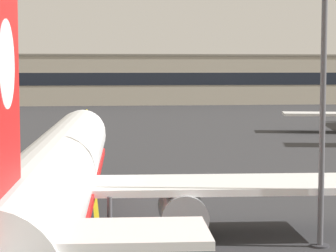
# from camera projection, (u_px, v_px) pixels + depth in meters

# --- Properties ---
(taxiway_centreline) EXTENTS (1.75, 180.00, 0.01)m
(taxiway_centreline) POSITION_uv_depth(u_px,v_px,m) (93.00, 182.00, 51.61)
(taxiway_centreline) COLOR yellow
(taxiway_centreline) RESTS_ON ground
(airliner_foreground) EXTENTS (32.20, 41.51, 11.65)m
(airliner_foreground) POSITION_uv_depth(u_px,v_px,m) (58.00, 175.00, 33.78)
(airliner_foreground) COLOR white
(airliner_foreground) RESTS_ON ground
(apron_lamp_post) EXTENTS (2.24, 0.90, 13.22)m
(apron_lamp_post) POSITION_uv_depth(u_px,v_px,m) (323.00, 104.00, 32.45)
(apron_lamp_post) COLOR #515156
(apron_lamp_post) RESTS_ON ground
(safety_cone_by_nose_gear) EXTENTS (0.44, 0.44, 0.55)m
(safety_cone_by_nose_gear) POSITION_uv_depth(u_px,v_px,m) (80.00, 181.00, 50.50)
(safety_cone_by_nose_gear) COLOR orange
(safety_cone_by_nose_gear) RESTS_ON ground
(terminal_building) EXTENTS (160.38, 12.40, 11.65)m
(terminal_building) POSITION_uv_depth(u_px,v_px,m) (103.00, 79.00, 158.67)
(terminal_building) COLOR #B2A893
(terminal_building) RESTS_ON ground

